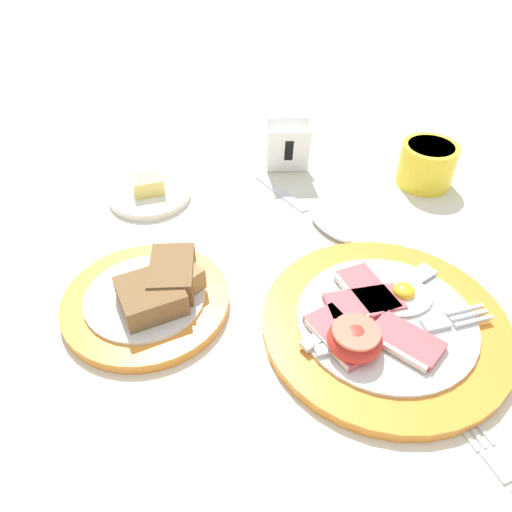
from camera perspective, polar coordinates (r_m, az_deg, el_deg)
The scene contains 7 objects.
ground_plane at distance 0.53m, azimuth 7.22°, elevation -7.16°, with size 3.00×3.00×0.00m, color beige.
breakfast_plate at distance 0.52m, azimuth 14.19°, elevation -7.45°, with size 0.25×0.25×0.04m.
bread_plate at distance 0.54m, azimuth -11.76°, elevation -4.44°, with size 0.18×0.18×0.04m.
sugar_cup at distance 0.74m, azimuth 18.96°, elevation 9.99°, with size 0.08×0.08×0.06m.
butter_dish at distance 0.70m, azimuth -12.07°, elevation 7.04°, with size 0.11×0.11×0.03m.
number_card at distance 0.73m, azimuth 3.68°, elevation 12.21°, with size 0.06×0.05×0.07m.
teaspoon_by_saucer at distance 0.65m, azimuth 6.97°, elevation 4.40°, with size 0.11×0.18×0.01m.
Camera 1 is at (-0.10, -0.34, 0.39)m, focal length 35.00 mm.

